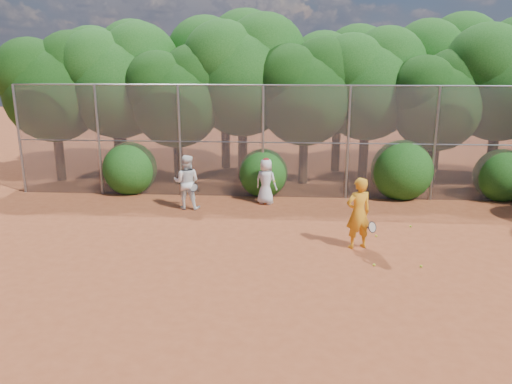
{
  "coord_description": "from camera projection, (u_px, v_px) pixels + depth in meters",
  "views": [
    {
      "loc": [
        -0.01,
        -11.58,
        4.86
      ],
      "look_at": [
        -1.0,
        2.5,
        1.1
      ],
      "focal_mm": 35.0,
      "sensor_mm": 36.0,
      "label": 1
    }
  ],
  "objects": [
    {
      "name": "bush_2",
      "position": [
        402.0,
        167.0,
        17.93
      ],
      "size": [
        2.2,
        2.2,
        2.2
      ],
      "primitive_type": "sphere",
      "color": "#164812",
      "rests_on": "ground"
    },
    {
      "name": "tree_6",
      "position": [
        438.0,
        97.0,
        18.88
      ],
      "size": [
        3.86,
        3.36,
        5.29
      ],
      "color": "black",
      "rests_on": "ground"
    },
    {
      "name": "bush_3",
      "position": [
        502.0,
        173.0,
        17.73
      ],
      "size": [
        1.9,
        1.9,
        1.9
      ],
      "primitive_type": "sphere",
      "color": "#164812",
      "rests_on": "ground"
    },
    {
      "name": "ground",
      "position": [
        289.0,
        261.0,
        12.41
      ],
      "size": [
        80.0,
        80.0,
        0.0
      ],
      "primitive_type": "plane",
      "color": "brown",
      "rests_on": "ground"
    },
    {
      "name": "ball_2",
      "position": [
        374.0,
        265.0,
        12.1
      ],
      "size": [
        0.07,
        0.07,
        0.07
      ],
      "primitive_type": "sphere",
      "color": "#C9DD28",
      "rests_on": "ground"
    },
    {
      "name": "tree_10",
      "position": [
        226.0,
        65.0,
        22.07
      ],
      "size": [
        5.15,
        4.48,
        7.06
      ],
      "color": "black",
      "rests_on": "ground"
    },
    {
      "name": "tree_12",
      "position": [
        444.0,
        68.0,
        21.64
      ],
      "size": [
        5.02,
        4.37,
        6.88
      ],
      "color": "black",
      "rests_on": "ground"
    },
    {
      "name": "tree_7",
      "position": [
        503.0,
        75.0,
        19.09
      ],
      "size": [
        4.77,
        4.14,
        6.53
      ],
      "color": "black",
      "rests_on": "ground"
    },
    {
      "name": "tree_9",
      "position": [
        115.0,
        71.0,
        22.29
      ],
      "size": [
        4.83,
        4.2,
        6.62
      ],
      "color": "black",
      "rests_on": "ground"
    },
    {
      "name": "fence_back",
      "position": [
        288.0,
        141.0,
        17.67
      ],
      "size": [
        20.05,
        0.09,
        4.03
      ],
      "color": "gray",
      "rests_on": "ground"
    },
    {
      "name": "player_teen",
      "position": [
        266.0,
        181.0,
        17.15
      ],
      "size": [
        0.92,
        0.78,
        1.62
      ],
      "rotation": [
        0.0,
        0.0,
        2.73
      ],
      "color": "white",
      "rests_on": "ground"
    },
    {
      "name": "player_white",
      "position": [
        187.0,
        182.0,
        16.59
      ],
      "size": [
        0.94,
        0.81,
        1.82
      ],
      "rotation": [
        0.0,
        0.0,
        3.09
      ],
      "color": "white",
      "rests_on": "ground"
    },
    {
      "name": "ball_1",
      "position": [
        352.0,
        239.0,
        13.82
      ],
      "size": [
        0.07,
        0.07,
        0.07
      ],
      "primitive_type": "sphere",
      "color": "#C9DD28",
      "rests_on": "ground"
    },
    {
      "name": "bush_0",
      "position": [
        130.0,
        166.0,
        18.63
      ],
      "size": [
        2.0,
        2.0,
        2.0
      ],
      "primitive_type": "sphere",
      "color": "#164812",
      "rests_on": "ground"
    },
    {
      "name": "ball_4",
      "position": [
        411.0,
        226.0,
        14.89
      ],
      "size": [
        0.07,
        0.07,
        0.07
      ],
      "primitive_type": "sphere",
      "color": "#C9DD28",
      "rests_on": "ground"
    },
    {
      "name": "bush_1",
      "position": [
        263.0,
        171.0,
        18.32
      ],
      "size": [
        1.8,
        1.8,
        1.8
      ],
      "primitive_type": "sphere",
      "color": "#164812",
      "rests_on": "ground"
    },
    {
      "name": "ball_0",
      "position": [
        376.0,
        236.0,
        14.09
      ],
      "size": [
        0.07,
        0.07,
        0.07
      ],
      "primitive_type": "sphere",
      "color": "#C9DD28",
      "rests_on": "ground"
    },
    {
      "name": "tree_5",
      "position": [
        369.0,
        80.0,
        19.87
      ],
      "size": [
        4.51,
        3.92,
        6.17
      ],
      "color": "black",
      "rests_on": "ground"
    },
    {
      "name": "tree_1",
      "position": [
        119.0,
        77.0,
        20.04
      ],
      "size": [
        4.64,
        4.03,
        6.35
      ],
      "color": "black",
      "rests_on": "ground"
    },
    {
      "name": "player_yellow",
      "position": [
        358.0,
        213.0,
        13.06
      ],
      "size": [
        0.91,
        0.69,
        1.92
      ],
      "rotation": [
        0.0,
        0.0,
        3.52
      ],
      "color": "orange",
      "rests_on": "ground"
    },
    {
      "name": "tree_0",
      "position": [
        54.0,
        84.0,
        19.79
      ],
      "size": [
        4.38,
        3.81,
        6.0
      ],
      "color": "black",
      "rests_on": "ground"
    },
    {
      "name": "tree_2",
      "position": [
        177.0,
        93.0,
        19.34
      ],
      "size": [
        3.99,
        3.47,
        5.47
      ],
      "color": "black",
      "rests_on": "ground"
    },
    {
      "name": "ball_3",
      "position": [
        421.0,
        266.0,
        12.02
      ],
      "size": [
        0.07,
        0.07,
        0.07
      ],
      "primitive_type": "sphere",
      "color": "#C9DD28",
      "rests_on": "ground"
    },
    {
      "name": "tree_4",
      "position": [
        306.0,
        89.0,
        19.35
      ],
      "size": [
        4.19,
        3.64,
        5.73
      ],
      "color": "black",
      "rests_on": "ground"
    },
    {
      "name": "tree_3",
      "position": [
        244.0,
        71.0,
        19.94
      ],
      "size": [
        4.89,
        4.26,
        6.7
      ],
      "color": "black",
      "rests_on": "ground"
    },
    {
      "name": "tree_11",
      "position": [
        340.0,
        76.0,
        21.46
      ],
      "size": [
        4.64,
        4.03,
        6.35
      ],
      "color": "black",
      "rests_on": "ground"
    }
  ]
}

